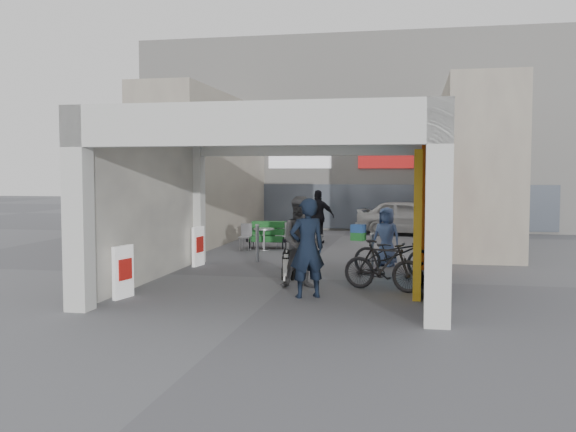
% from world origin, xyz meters
% --- Properties ---
extents(ground, '(90.00, 90.00, 0.00)m').
position_xyz_m(ground, '(0.00, 0.00, 0.00)').
color(ground, '#5D5E63').
rests_on(ground, ground).
extents(arcade_canopy, '(6.40, 6.45, 6.40)m').
position_xyz_m(arcade_canopy, '(0.54, -0.82, 2.30)').
color(arcade_canopy, silver).
rests_on(arcade_canopy, ground).
extents(far_building, '(18.00, 4.08, 8.00)m').
position_xyz_m(far_building, '(-0.00, 13.99, 3.99)').
color(far_building, silver).
rests_on(far_building, ground).
extents(plaza_bldg_left, '(2.00, 9.00, 5.00)m').
position_xyz_m(plaza_bldg_left, '(-4.50, 7.50, 2.50)').
color(plaza_bldg_left, '#B0A892').
rests_on(plaza_bldg_left, ground).
extents(plaza_bldg_right, '(2.00, 9.00, 5.00)m').
position_xyz_m(plaza_bldg_right, '(4.50, 7.50, 2.50)').
color(plaza_bldg_right, '#B0A892').
rests_on(plaza_bldg_right, ground).
extents(bollard_left, '(0.09, 0.09, 0.98)m').
position_xyz_m(bollard_left, '(-1.45, 2.45, 0.49)').
color(bollard_left, gray).
rests_on(bollard_left, ground).
extents(bollard_center, '(0.09, 0.09, 0.85)m').
position_xyz_m(bollard_center, '(0.13, 2.33, 0.42)').
color(bollard_center, gray).
rests_on(bollard_center, ground).
extents(bollard_right, '(0.09, 0.09, 0.81)m').
position_xyz_m(bollard_right, '(1.59, 2.29, 0.41)').
color(bollard_right, gray).
rests_on(bollard_right, ground).
extents(advert_board_near, '(0.20, 0.55, 1.00)m').
position_xyz_m(advert_board_near, '(-2.75, -2.85, 0.51)').
color(advert_board_near, white).
rests_on(advert_board_near, ground).
extents(advert_board_far, '(0.16, 0.56, 1.00)m').
position_xyz_m(advert_board_far, '(-2.75, 1.45, 0.51)').
color(advert_board_far, white).
rests_on(advert_board_far, ground).
extents(cafe_set, '(1.34, 1.08, 0.81)m').
position_xyz_m(cafe_set, '(-1.98, 5.27, 0.29)').
color(cafe_set, '#B3B3B8').
rests_on(cafe_set, ground).
extents(produce_stand, '(1.26, 0.68, 0.83)m').
position_xyz_m(produce_stand, '(-1.87, 5.58, 0.33)').
color(produce_stand, black).
rests_on(produce_stand, ground).
extents(crate_stack, '(0.54, 0.48, 0.56)m').
position_xyz_m(crate_stack, '(0.73, 8.39, 0.28)').
color(crate_stack, '#17521F').
rests_on(crate_stack, ground).
extents(border_collie, '(0.27, 0.53, 0.73)m').
position_xyz_m(border_collie, '(-0.09, -0.19, 0.29)').
color(border_collie, black).
rests_on(border_collie, ground).
extents(man_with_dog, '(0.82, 0.72, 1.89)m').
position_xyz_m(man_with_dog, '(0.65, -2.11, 0.95)').
color(man_with_dog, black).
rests_on(man_with_dog, ground).
extents(man_back_turned, '(1.03, 0.86, 1.89)m').
position_xyz_m(man_back_turned, '(0.39, -1.08, 0.94)').
color(man_back_turned, '#424345').
rests_on(man_back_turned, ground).
extents(man_elderly, '(0.85, 0.70, 1.50)m').
position_xyz_m(man_elderly, '(1.95, 2.37, 0.75)').
color(man_elderly, '#526AA0').
rests_on(man_elderly, ground).
extents(man_crates, '(1.06, 0.47, 1.79)m').
position_xyz_m(man_crates, '(-0.51, 7.22, 0.90)').
color(man_crates, black).
rests_on(man_crates, ground).
extents(bicycle_front, '(2.02, 1.12, 1.01)m').
position_xyz_m(bicycle_front, '(2.19, 0.75, 0.50)').
color(bicycle_front, black).
rests_on(bicycle_front, ground).
extents(bicycle_rear, '(1.76, 1.00, 1.02)m').
position_xyz_m(bicycle_rear, '(2.04, -1.11, 0.51)').
color(bicycle_rear, black).
rests_on(bicycle_rear, ground).
extents(white_van, '(4.22, 2.50, 1.35)m').
position_xyz_m(white_van, '(2.46, 10.72, 0.67)').
color(white_van, silver).
rests_on(white_van, ground).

